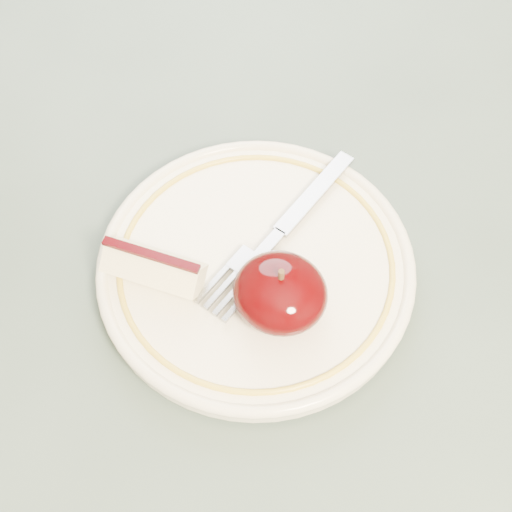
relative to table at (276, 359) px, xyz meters
The scene contains 5 objects.
table is the anchor object (origin of this frame).
plate 0.11m from the table, 153.15° to the left, with size 0.22×0.22×0.02m.
apple_half 0.13m from the table, 64.47° to the right, with size 0.06×0.06×0.05m.
apple_wedge 0.15m from the table, 158.45° to the right, with size 0.07×0.04×0.03m.
fork 0.12m from the table, 121.24° to the left, with size 0.04×0.17×0.00m.
Camera 1 is at (0.10, -0.21, 1.19)m, focal length 50.00 mm.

